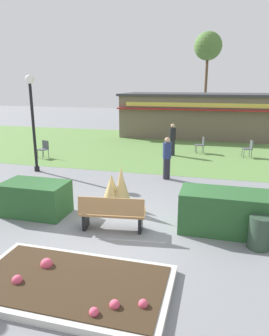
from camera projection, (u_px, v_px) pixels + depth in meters
ground_plane at (117, 227)px, 8.36m from camera, size 80.00×80.00×0.00m
lawn_patch at (174, 147)px, 18.79m from camera, size 36.00×12.00×0.01m
flower_bed at (71, 284)px, 5.85m from camera, size 3.73×2.07×0.31m
park_bench at (112, 213)px, 8.06m from camera, size 1.75×0.74×0.95m
hedge_left at (36, 198)px, 9.11m from camera, size 1.86×1.10×0.96m
hedge_right at (224, 212)px, 8.02m from camera, size 2.25×1.10×1.07m
ornamental_grass_behind_left at (112, 188)px, 10.04m from camera, size 0.65×0.65×0.92m
ornamental_grass_behind_right at (124, 193)px, 9.60m from camera, size 0.54×0.54×0.93m
ornamental_grass_behind_center at (111, 194)px, 9.39m from camera, size 0.72×0.72×1.00m
ornamental_grass_behind_far at (121, 189)px, 9.27m from camera, size 0.56×0.56×1.40m
lamppost_mid at (32, 112)px, 13.05m from camera, size 0.36×0.36×4.06m
trash_bin at (260, 232)px, 7.21m from camera, size 0.52×0.52×0.79m
food_kiosk at (198, 115)px, 22.72m from camera, size 10.84×5.18×3.04m
cafe_chair_west at (249, 147)px, 16.13m from camera, size 0.52×0.52×0.89m
cafe_chair_east at (201, 144)px, 17.14m from camera, size 0.53×0.53×0.89m
cafe_chair_center at (44, 148)px, 16.05m from camera, size 0.56×0.56×0.89m
person_strolling at (167, 158)px, 12.38m from camera, size 0.34×0.34×1.69m
person_standing at (172, 139)px, 16.50m from camera, size 0.34×0.34×1.69m
parked_car_west_slot at (150, 116)px, 30.49m from camera, size 4.31×2.26×1.20m
parked_car_center_slot at (204, 117)px, 29.23m from camera, size 4.36×2.37×1.20m
parked_car_east_slot at (263, 119)px, 27.95m from camera, size 4.22×2.10×1.20m
tree_right_bg at (208, 47)px, 31.46m from camera, size 2.80×2.80×8.77m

